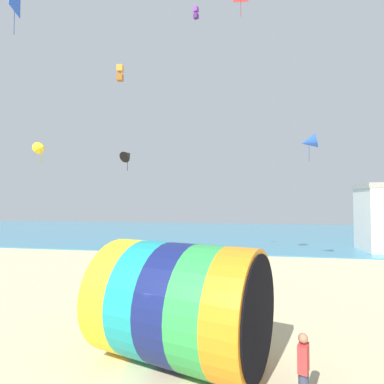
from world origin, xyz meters
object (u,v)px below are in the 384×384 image
object	(u,v)px
kite_handler	(303,370)
kite_orange_box	(120,73)
kite_purple_box	(196,13)
kite_blue_delta	(309,142)
kite_yellow_delta	(41,147)
kite_black_delta	(127,155)
bystander_near_water	(251,269)
giant_inflatable_tube	(181,302)

from	to	relation	value
kite_handler	kite_orange_box	size ratio (longest dim) A/B	2.38
kite_purple_box	kite_blue_delta	bearing A→B (deg)	18.60
kite_yellow_delta	kite_black_delta	distance (m)	7.95
kite_purple_box	kite_black_delta	bearing A→B (deg)	-177.92
kite_blue_delta	kite_orange_box	bearing A→B (deg)	-133.91
kite_handler	kite_orange_box	bearing A→B (deg)	144.80
kite_black_delta	kite_purple_box	size ratio (longest dim) A/B	1.96
kite_yellow_delta	kite_orange_box	world-z (taller)	kite_orange_box
kite_blue_delta	kite_yellow_delta	world-z (taller)	kite_blue_delta
kite_blue_delta	kite_yellow_delta	xyz separation A→B (m)	(-13.72, -10.69, -1.88)
kite_blue_delta	kite_yellow_delta	bearing A→B (deg)	-142.07
kite_handler	kite_purple_box	distance (m)	21.80
kite_black_delta	kite_handler	bearing A→B (deg)	-52.27
kite_purple_box	bystander_near_water	distance (m)	17.69
kite_yellow_delta	kite_black_delta	bearing A→B (deg)	83.34
bystander_near_water	kite_purple_box	bearing A→B (deg)	156.29
bystander_near_water	giant_inflatable_tube	bearing A→B (deg)	-103.37
kite_handler	bystander_near_water	size ratio (longest dim) A/B	1.06
kite_blue_delta	kite_purple_box	world-z (taller)	kite_purple_box
kite_handler	kite_yellow_delta	xyz separation A→B (m)	(-10.51, 4.54, 6.48)
kite_black_delta	giant_inflatable_tube	bearing A→B (deg)	-59.97
kite_black_delta	bystander_near_water	distance (m)	11.38
kite_purple_box	giant_inflatable_tube	bearing A→B (deg)	-82.83
kite_blue_delta	bystander_near_water	world-z (taller)	kite_blue_delta
kite_orange_box	kite_black_delta	xyz separation A→B (m)	(-2.77, 7.59, -2.42)
kite_yellow_delta	kite_purple_box	xyz separation A→B (m)	(5.83, 8.04, 10.70)
giant_inflatable_tube	kite_purple_box	xyz separation A→B (m)	(-1.39, 11.08, 16.28)
kite_yellow_delta	kite_purple_box	bearing A→B (deg)	54.05
kite_blue_delta	kite_orange_box	size ratio (longest dim) A/B	2.79
giant_inflatable_tube	kite_yellow_delta	xyz separation A→B (m)	(-7.22, 3.05, 5.59)
giant_inflatable_tube	kite_black_delta	bearing A→B (deg)	120.03
kite_purple_box	bystander_near_water	xyz separation A→B (m)	(3.65, -1.60, -17.24)
kite_handler	kite_purple_box	xyz separation A→B (m)	(-4.68, 12.58, 17.17)
giant_inflatable_tube	kite_purple_box	world-z (taller)	kite_purple_box
kite_handler	bystander_near_water	world-z (taller)	kite_handler
kite_yellow_delta	kite_orange_box	xyz separation A→B (m)	(3.69, 0.27, 3.25)
kite_black_delta	kite_purple_box	world-z (taller)	kite_purple_box
kite_blue_delta	bystander_near_water	distance (m)	10.35
kite_yellow_delta	bystander_near_water	bearing A→B (deg)	34.19
giant_inflatable_tube	kite_blue_delta	xyz separation A→B (m)	(6.50, 13.74, 7.46)
kite_purple_box	bystander_near_water	size ratio (longest dim) A/B	0.51
giant_inflatable_tube	kite_handler	size ratio (longest dim) A/B	3.24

